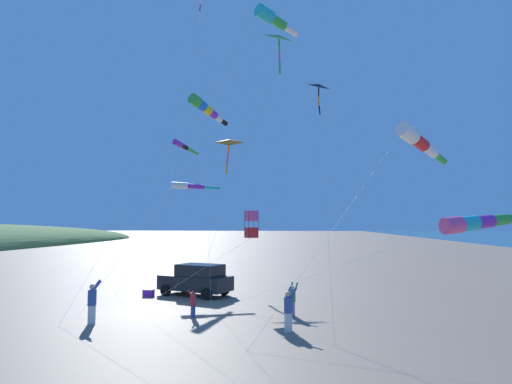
# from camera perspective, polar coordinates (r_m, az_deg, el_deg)

# --- Properties ---
(ground_plane) EXTENTS (600.00, 600.00, 0.00)m
(ground_plane) POSITION_cam_1_polar(r_m,az_deg,el_deg) (21.89, -14.13, -15.27)
(ground_plane) COLOR #756654
(parked_car) EXTENTS (4.68, 3.25, 1.85)m
(parked_car) POSITION_cam_1_polar(r_m,az_deg,el_deg) (26.28, -7.90, -11.42)
(parked_car) COLOR black
(parked_car) RESTS_ON ground_plane
(cooler_box) EXTENTS (0.62, 0.42, 0.42)m
(cooler_box) POSITION_cam_1_polar(r_m,az_deg,el_deg) (26.64, -14.08, -12.84)
(cooler_box) COLOR purple
(cooler_box) RESTS_ON ground_plane
(person_adult_flyer) EXTENTS (0.66, 0.61, 1.84)m
(person_adult_flyer) POSITION_cam_1_polar(r_m,az_deg,el_deg) (19.98, -20.91, -13.25)
(person_adult_flyer) COLOR silver
(person_adult_flyer) RESTS_ON ground_plane
(person_child_green_jacket) EXTENTS (0.49, 0.54, 1.52)m
(person_child_green_jacket) POSITION_cam_1_polar(r_m,az_deg,el_deg) (20.44, 4.86, -13.82)
(person_child_green_jacket) COLOR #8E6B9E
(person_child_green_jacket) RESTS_ON ground_plane
(person_child_grey_jacket) EXTENTS (0.61, 0.61, 1.72)m
(person_child_grey_jacket) POSITION_cam_1_polar(r_m,az_deg,el_deg) (17.53, 4.33, -15.04)
(person_child_grey_jacket) COLOR silver
(person_child_grey_jacket) RESTS_ON ground_plane
(person_bystander_far) EXTENTS (0.39, 0.44, 1.27)m
(person_bystander_far) POSITION_cam_1_polar(r_m,az_deg,el_deg) (20.20, -8.36, -14.29)
(person_bystander_far) COLOR #335199
(person_bystander_far) RESTS_ON ground_plane
(kite_windsock_black_fish_shape) EXTENTS (3.97, 11.94, 7.24)m
(kite_windsock_black_fish_shape) POSITION_cam_1_polar(r_m,az_deg,el_deg) (30.85, -8.97, 0.78)
(kite_windsock_black_fish_shape) COLOR white
(kite_windsock_black_fish_shape) RESTS_ON ground_plane
(kite_windsock_small_distant) EXTENTS (5.26, 9.74, 11.88)m
(kite_windsock_small_distant) POSITION_cam_1_polar(r_m,az_deg,el_deg) (26.55, -6.80, 11.01)
(kite_windsock_small_distant) COLOR green
(kite_windsock_small_distant) RESTS_ON ground_plane
(kite_delta_rainbow_low_near) EXTENTS (1.33, 8.53, 12.05)m
(kite_delta_rainbow_low_near) POSITION_cam_1_polar(r_m,az_deg,el_deg) (24.43, 8.38, 13.61)
(kite_delta_rainbow_low_near) COLOR black
(kite_delta_rainbow_low_near) RESTS_ON ground_plane
(kite_windsock_white_trailing) EXTENTS (16.96, 4.27, 4.85)m
(kite_windsock_white_trailing) POSITION_cam_1_polar(r_m,az_deg,el_deg) (24.80, 27.48, -3.60)
(kite_windsock_white_trailing) COLOR #EF4C93
(kite_windsock_white_trailing) RESTS_ON ground_plane
(kite_windsock_yellow_midlevel) EXTENTS (1.24, 8.07, 10.86)m
(kite_windsock_yellow_midlevel) POSITION_cam_1_polar(r_m,az_deg,el_deg) (35.09, -9.63, 5.98)
(kite_windsock_yellow_midlevel) COLOR purple
(kite_windsock_yellow_midlevel) RESTS_ON ground_plane
(kite_box_long_streamer_right) EXTENTS (5.94, 0.78, 4.93)m
(kite_box_long_streamer_right) POSITION_cam_1_polar(r_m,az_deg,el_deg) (22.71, -0.63, -4.31)
(kite_box_long_streamer_right) COLOR #EF4C93
(kite_box_long_streamer_right) RESTS_ON ground_plane
(kite_windsock_checkered_midright) EXTENTS (10.95, 2.63, 16.95)m
(kite_windsock_checkered_midright) POSITION_cam_1_polar(r_m,az_deg,el_deg) (27.35, 2.12, 22.02)
(kite_windsock_checkered_midright) COLOR #1EB7C6
(kite_windsock_checkered_midright) RESTS_ON ground_plane
(kite_windsock_purple_drifting) EXTENTS (10.45, 12.98, 9.76)m
(kite_windsock_purple_drifting) POSITION_cam_1_polar(r_m,az_deg,el_deg) (25.94, 20.70, 6.35)
(kite_windsock_purple_drifting) COLOR white
(kite_windsock_purple_drifting) RESTS_ON ground_plane
(kite_delta_striped_overhead) EXTENTS (5.95, 6.72, 18.84)m
(kite_delta_striped_overhead) POSITION_cam_1_polar(r_m,az_deg,el_deg) (34.62, 3.10, 19.71)
(kite_delta_striped_overhead) COLOR green
(kite_delta_striped_overhead) RESTS_ON ground_plane
(kite_delta_blue_topmost) EXTENTS (2.16, 11.78, 11.49)m
(kite_delta_blue_topmost) POSITION_cam_1_polar(r_m,az_deg,el_deg) (35.71, -3.61, 6.57)
(kite_delta_blue_topmost) COLOR orange
(kite_delta_blue_topmost) RESTS_ON ground_plane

